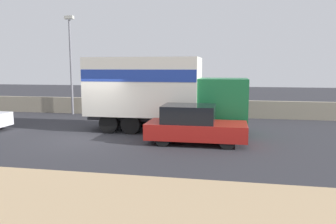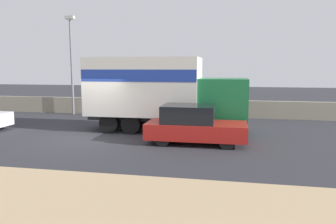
{
  "view_description": "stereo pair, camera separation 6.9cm",
  "coord_description": "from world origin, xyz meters",
  "views": [
    {
      "loc": [
        5.91,
        -12.78,
        3.01
      ],
      "look_at": [
        3.25,
        1.14,
        1.08
      ],
      "focal_mm": 35.0,
      "sensor_mm": 36.0,
      "label": 1
    },
    {
      "loc": [
        5.98,
        -12.76,
        3.01
      ],
      "look_at": [
        3.25,
        1.14,
        1.08
      ],
      "focal_mm": 35.0,
      "sensor_mm": 36.0,
      "label": 2
    }
  ],
  "objects": [
    {
      "name": "box_truck",
      "position": [
        2.59,
        2.27,
        1.98
      ],
      "size": [
        7.43,
        2.45,
        3.47
      ],
      "color": "#196B38",
      "rests_on": "ground_plane"
    },
    {
      "name": "ground_plane",
      "position": [
        0.0,
        0.0,
        0.0
      ],
      "size": [
        80.0,
        80.0,
        0.0
      ],
      "primitive_type": "plane",
      "color": "#2D2D33"
    },
    {
      "name": "car_hatchback",
      "position": [
        4.52,
        0.01,
        0.74
      ],
      "size": [
        3.93,
        1.76,
        1.53
      ],
      "color": "#B21E19",
      "rests_on": "ground_plane"
    },
    {
      "name": "street_lamp",
      "position": [
        -4.12,
        6.75,
        3.65
      ],
      "size": [
        0.56,
        0.28,
        6.22
      ],
      "color": "slate",
      "rests_on": "ground_plane"
    },
    {
      "name": "stone_wall_backdrop",
      "position": [
        0.0,
        7.24,
        0.52
      ],
      "size": [
        60.0,
        0.35,
        1.05
      ],
      "color": "gray",
      "rests_on": "ground_plane"
    }
  ]
}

